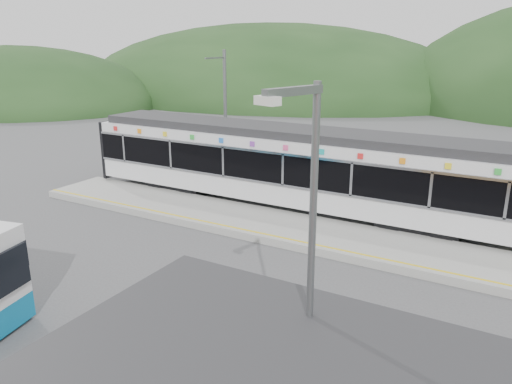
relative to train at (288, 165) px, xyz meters
The scene contains 7 objects.
ground 6.64m from the train, 71.96° to the right, with size 120.00×120.00×0.00m, color #4C4C4F.
hills 8.43m from the train, ahead, with size 146.00×149.00×26.00m.
platform 3.84m from the train, 54.09° to the right, with size 26.00×3.20×0.30m, color #9E9E99.
yellow_line 4.79m from the train, 63.95° to the right, with size 26.00×0.10×0.01m, color yellow.
train is the anchor object (origin of this frame).
catenary_mast_west 5.88m from the train, 153.07° to the left, with size 0.18×1.80×7.00m.
lamp_post 14.70m from the train, 62.69° to the right, with size 0.44×1.22×6.84m.
Camera 1 is at (7.62, -13.67, 7.39)m, focal length 35.00 mm.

